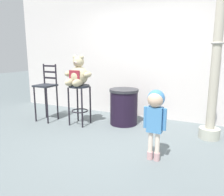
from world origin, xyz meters
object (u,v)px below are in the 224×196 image
teddy_bear (78,74)px  child_walking (155,110)px  bar_stool_with_teddy (79,96)px  trash_bin (124,107)px  lamppost (215,75)px  bar_chair_empty (46,89)px

teddy_bear → child_walking: 1.96m
bar_stool_with_teddy → teddy_bear: (0.00, -0.03, 0.44)m
bar_stool_with_teddy → teddy_bear: 0.44m
trash_bin → teddy_bear: bearing=-151.4°
bar_stool_with_teddy → lamppost: size_ratio=0.30×
child_walking → bar_chair_empty: bearing=125.5°
child_walking → trash_bin: 1.62m
trash_bin → bar_chair_empty: (-1.58, -0.45, 0.32)m
bar_stool_with_teddy → bar_chair_empty: bar_chair_empty is taller
bar_stool_with_teddy → trash_bin: 0.91m
bar_chair_empty → teddy_bear: bearing=1.6°
child_walking → trash_bin: child_walking is taller
teddy_bear → trash_bin: bearing=28.6°
child_walking → lamppost: (0.66, 1.16, 0.37)m
teddy_bear → bar_chair_empty: teddy_bear is taller
bar_stool_with_teddy → trash_bin: size_ratio=1.12×
lamppost → teddy_bear: bearing=-172.2°
trash_bin → bar_chair_empty: 1.68m
teddy_bear → trash_bin: teddy_bear is taller
child_walking → bar_chair_empty: (-2.54, 0.81, -0.02)m
lamppost → bar_stool_with_teddy: bearing=-172.9°
lamppost → bar_chair_empty: (-3.20, -0.35, -0.39)m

